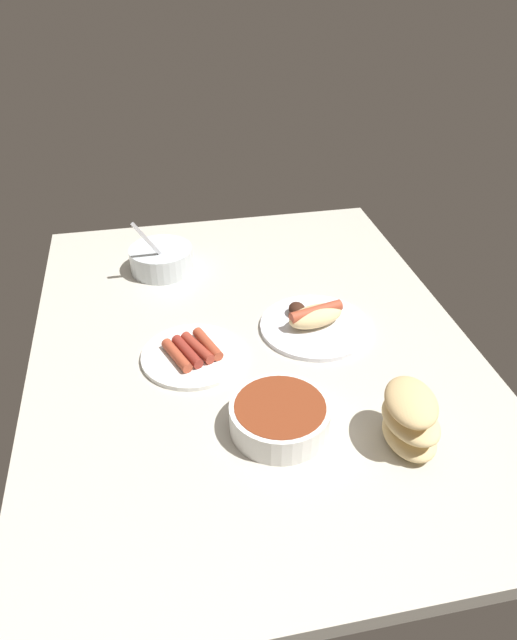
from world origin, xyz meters
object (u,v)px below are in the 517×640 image
plate_hotdog_assembled (314,321)px  bread_stack (410,419)px  bowl_coleslaw (161,258)px  plate_sausages (193,354)px  bowl_chili (283,416)px

plate_hotdog_assembled → bread_stack: bread_stack is taller
bowl_coleslaw → plate_hotdog_assembled: bowl_coleslaw is taller
plate_sausages → plate_hotdog_assembled: (-5.05, 26.77, 0.79)cm
bowl_coleslaw → bread_stack: (66.75, 36.55, 2.09)cm
bowl_chili → plate_hotdog_assembled: (-27.64, 13.63, -1.15)cm
plate_sausages → bowl_chili: bowl_chili is taller
bowl_coleslaw → bowl_chili: 61.64cm
bowl_chili → plate_hotdog_assembled: size_ratio=0.74×
plate_hotdog_assembled → bread_stack: 35.80cm
bowl_coleslaw → plate_hotdog_assembled: (31.67, 30.43, -1.56)cm
bread_stack → plate_sausages: bearing=-132.4°
plate_hotdog_assembled → bread_stack: (35.09, 6.12, 3.66)cm
bowl_coleslaw → plate_hotdog_assembled: 43.95cm
bowl_chili → bread_stack: 21.26cm
plate_sausages → plate_hotdog_assembled: bearing=100.7°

